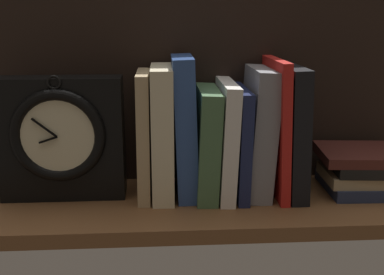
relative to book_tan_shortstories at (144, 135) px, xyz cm
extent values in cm
cube|color=brown|center=(12.60, -3.18, -12.41)|extent=(85.13, 25.04, 2.50)
cube|color=black|center=(12.60, 8.74, 9.75)|extent=(85.13, 1.20, 41.83)
cube|color=tan|center=(0.00, 0.00, 0.00)|extent=(2.29, 13.04, 22.33)
cube|color=beige|center=(3.24, 0.00, 0.44)|extent=(3.81, 14.20, 23.22)
cube|color=#2D4C8E|center=(7.21, 0.00, 1.30)|extent=(4.42, 12.59, 25.02)
cube|color=#476B44|center=(11.11, 0.00, -1.53)|extent=(4.36, 15.44, 19.39)
cube|color=silver|center=(14.50, 0.00, -0.95)|extent=(3.33, 16.26, 20.51)
cube|color=#192147|center=(17.10, 0.00, -1.48)|extent=(2.31, 15.67, 19.40)
cube|color=gray|center=(20.46, 0.00, 0.23)|extent=(5.25, 13.98, 22.96)
cube|color=red|center=(23.63, 0.00, 1.03)|extent=(2.40, 16.29, 24.43)
cube|color=black|center=(26.30, 0.00, 0.43)|extent=(3.83, 16.12, 23.26)
cube|color=black|center=(-14.37, -0.03, -0.37)|extent=(21.58, 5.80, 21.58)
torus|color=black|center=(-14.37, -3.33, 0.88)|extent=(16.14, 1.98, 16.14)
cylinder|color=beige|center=(-14.37, -3.33, 0.88)|extent=(13.03, 0.60, 13.03)
cube|color=black|center=(-15.89, -3.83, 0.40)|extent=(3.13, 0.30, 1.25)
cube|color=black|center=(-16.34, -3.83, 2.49)|extent=(4.14, 0.30, 3.46)
torus|color=black|center=(-14.37, -2.93, 9.95)|extent=(2.44, 0.44, 2.44)
cube|color=#232D4C|center=(41.21, -0.42, -10.08)|extent=(15.75, 13.87, 2.17)
cube|color=#9E8966|center=(41.06, -1.31, -7.98)|extent=(16.71, 11.78, 2.03)
cube|color=black|center=(41.23, -0.84, -6.03)|extent=(15.22, 14.19, 1.86)
cube|color=#471E19|center=(40.51, -0.70, -4.19)|extent=(17.89, 14.23, 1.82)
camera|label=1|loc=(3.18, -82.04, 21.27)|focal=44.56mm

